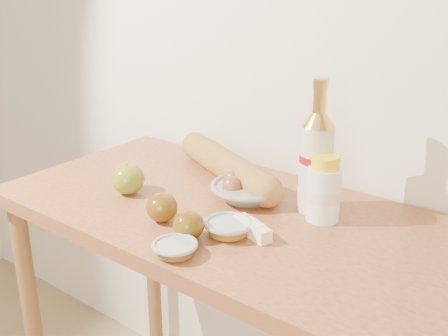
{
  "coord_description": "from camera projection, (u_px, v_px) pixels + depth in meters",
  "views": [
    {
      "loc": [
        0.76,
        0.18,
        1.49
      ],
      "look_at": [
        0.0,
        1.15,
        1.02
      ],
      "focal_mm": 45.0,
      "sensor_mm": 36.0,
      "label": 1
    }
  ],
  "objects": [
    {
      "name": "apple_redgreen_right",
      "position": [
        189.0,
        225.0,
        1.23
      ],
      "size": [
        0.07,
        0.07,
        0.06
      ],
      "rotation": [
        0.0,
        0.0,
        -0.01
      ],
      "color": "maroon",
      "rests_on": "table"
    },
    {
      "name": "baguette",
      "position": [
        227.0,
        166.0,
        1.55
      ],
      "size": [
        0.48,
        0.27,
        0.08
      ],
      "rotation": [
        0.0,
        0.0,
        -0.41
      ],
      "color": "#B17E36",
      "rests_on": "table"
    },
    {
      "name": "sugar_bowl",
      "position": [
        175.0,
        248.0,
        1.17
      ],
      "size": [
        0.11,
        0.11,
        0.03
      ],
      "rotation": [
        0.0,
        0.0,
        -0.12
      ],
      "color": "#99A7A2",
      "rests_on": "table"
    },
    {
      "name": "cream_bottle",
      "position": [
        324.0,
        190.0,
        1.31
      ],
      "size": [
        0.1,
        0.1,
        0.16
      ],
      "rotation": [
        0.0,
        0.0,
        -0.3
      ],
      "color": "white",
      "rests_on": "table"
    },
    {
      "name": "apple_redgreen_front",
      "position": [
        162.0,
        207.0,
        1.31
      ],
      "size": [
        0.08,
        0.08,
        0.07
      ],
      "rotation": [
        0.0,
        0.0,
        0.12
      ],
      "color": "maroon",
      "rests_on": "table"
    },
    {
      "name": "back_wall",
      "position": [
        308.0,
        31.0,
        1.48
      ],
      "size": [
        3.5,
        0.02,
        2.6
      ],
      "primitive_type": "cube",
      "color": "silver",
      "rests_on": "ground"
    },
    {
      "name": "syrup_bowl",
      "position": [
        228.0,
        227.0,
        1.25
      ],
      "size": [
        0.13,
        0.13,
        0.03
      ],
      "rotation": [
        0.0,
        0.0,
        -0.2
      ],
      "color": "#909E99",
      "rests_on": "table"
    },
    {
      "name": "table",
      "position": [
        231.0,
        254.0,
        1.42
      ],
      "size": [
        1.2,
        0.6,
        0.9
      ],
      "color": "#A86236",
      "rests_on": "ground"
    },
    {
      "name": "apple_yellowgreen",
      "position": [
        128.0,
        179.0,
        1.46
      ],
      "size": [
        0.11,
        0.11,
        0.08
      ],
      "rotation": [
        0.0,
        0.0,
        0.25
      ],
      "color": "olive",
      "rests_on": "table"
    },
    {
      "name": "egg_bowl",
      "position": [
        247.0,
        189.0,
        1.43
      ],
      "size": [
        0.24,
        0.24,
        0.07
      ],
      "rotation": [
        0.0,
        0.0,
        0.35
      ],
      "color": "gray",
      "rests_on": "table"
    },
    {
      "name": "butter_stick",
      "position": [
        252.0,
        229.0,
        1.25
      ],
      "size": [
        0.11,
        0.07,
        0.03
      ],
      "rotation": [
        0.0,
        0.0,
        -0.35
      ],
      "color": "#FFF8C5",
      "rests_on": "table"
    },
    {
      "name": "bourbon_bottle",
      "position": [
        316.0,
        159.0,
        1.33
      ],
      "size": [
        0.11,
        0.11,
        0.33
      ],
      "rotation": [
        0.0,
        0.0,
        0.42
      ],
      "color": "beige",
      "rests_on": "table"
    }
  ]
}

